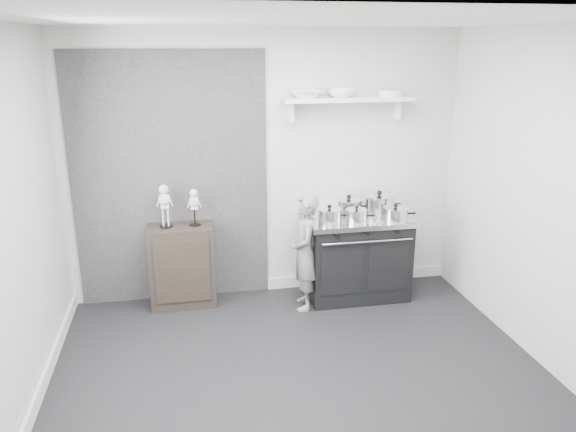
{
  "coord_description": "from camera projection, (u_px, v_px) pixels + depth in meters",
  "views": [
    {
      "loc": [
        -0.84,
        -3.71,
        2.58
      ],
      "look_at": [
        0.06,
        0.95,
        1.08
      ],
      "focal_mm": 35.0,
      "sensor_mm": 36.0,
      "label": 1
    }
  ],
  "objects": [
    {
      "name": "stove",
      "position": [
        356.0,
        256.0,
        5.82
      ],
      "size": [
        1.08,
        0.67,
        0.86
      ],
      "color": "black",
      "rests_on": "ground"
    },
    {
      "name": "skeleton_full",
      "position": [
        165.0,
        203.0,
        5.4
      ],
      "size": [
        0.14,
        0.09,
        0.49
      ],
      "primitive_type": null,
      "color": "beige",
      "rests_on": "side_cabinet"
    },
    {
      "name": "bowl_small",
      "position": [
        341.0,
        93.0,
        5.48
      ],
      "size": [
        0.27,
        0.27,
        0.08
      ],
      "primitive_type": "imported",
      "color": "white",
      "rests_on": "wall_shelf"
    },
    {
      "name": "pot_front_right",
      "position": [
        395.0,
        213.0,
        5.57
      ],
      "size": [
        0.34,
        0.25,
        0.17
      ],
      "color": "silver",
      "rests_on": "stove"
    },
    {
      "name": "side_cabinet",
      "position": [
        182.0,
        265.0,
        5.63
      ],
      "size": [
        0.64,
        0.37,
        0.83
      ],
      "primitive_type": "cube",
      "color": "black",
      "rests_on": "ground"
    },
    {
      "name": "ground",
      "position": [
        303.0,
        383.0,
        4.41
      ],
      "size": [
        4.0,
        4.0,
        0.0
      ],
      "primitive_type": "plane",
      "color": "black",
      "rests_on": "ground"
    },
    {
      "name": "bowl_large",
      "position": [
        306.0,
        94.0,
        5.41
      ],
      "size": [
        0.31,
        0.31,
        0.08
      ],
      "primitive_type": "imported",
      "color": "white",
      "rests_on": "wall_shelf"
    },
    {
      "name": "room_shell",
      "position": [
        289.0,
        176.0,
        4.04
      ],
      "size": [
        4.02,
        3.62,
        2.71
      ],
      "color": "#B9B8B6",
      "rests_on": "ground"
    },
    {
      "name": "plate_stack",
      "position": [
        390.0,
        93.0,
        5.57
      ],
      "size": [
        0.25,
        0.25,
        0.06
      ],
      "primitive_type": "cylinder",
      "color": "white",
      "rests_on": "wall_shelf"
    },
    {
      "name": "pot_front_center",
      "position": [
        357.0,
        216.0,
        5.5
      ],
      "size": [
        0.29,
        0.21,
        0.17
      ],
      "color": "silver",
      "rests_on": "stove"
    },
    {
      "name": "pot_back_left",
      "position": [
        349.0,
        206.0,
        5.76
      ],
      "size": [
        0.36,
        0.28,
        0.2
      ],
      "color": "silver",
      "rests_on": "stove"
    },
    {
      "name": "pot_back_right",
      "position": [
        379.0,
        204.0,
        5.78
      ],
      "size": [
        0.39,
        0.3,
        0.24
      ],
      "color": "silver",
      "rests_on": "stove"
    },
    {
      "name": "child",
      "position": [
        305.0,
        253.0,
        5.5
      ],
      "size": [
        0.33,
        0.46,
        1.17
      ],
      "primitive_type": "imported",
      "rotation": [
        0.0,
        0.0,
        -1.7
      ],
      "color": "slate",
      "rests_on": "ground"
    },
    {
      "name": "wall_shelf",
      "position": [
        348.0,
        100.0,
        5.52
      ],
      "size": [
        1.3,
        0.26,
        0.24
      ],
      "color": "white",
      "rests_on": "room_shell"
    },
    {
      "name": "skeleton_torso",
      "position": [
        194.0,
        205.0,
        5.47
      ],
      "size": [
        0.12,
        0.08,
        0.42
      ],
      "primitive_type": null,
      "color": "beige",
      "rests_on": "side_cabinet"
    },
    {
      "name": "pot_front_left",
      "position": [
        329.0,
        215.0,
        5.5
      ],
      "size": [
        0.33,
        0.24,
        0.18
      ],
      "color": "silver",
      "rests_on": "stove"
    }
  ]
}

